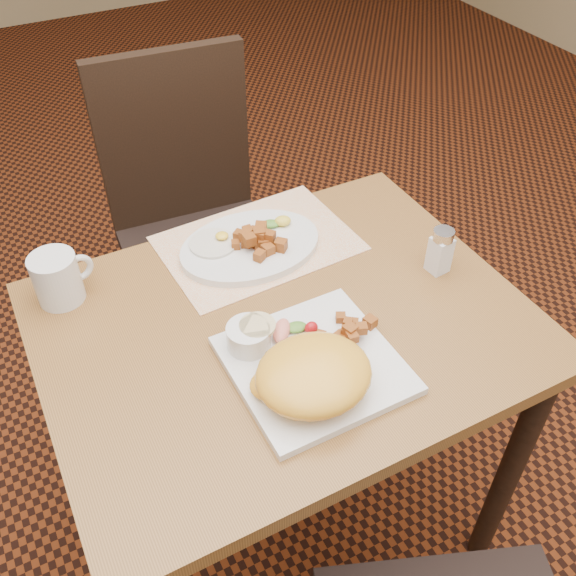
% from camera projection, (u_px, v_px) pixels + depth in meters
% --- Properties ---
extents(ground, '(8.00, 8.00, 0.00)m').
position_uv_depth(ground, '(286.00, 518.00, 1.71)').
color(ground, black).
rests_on(ground, ground).
extents(table, '(0.90, 0.70, 0.75)m').
position_uv_depth(table, '(286.00, 359.00, 1.28)').
color(table, brown).
rests_on(table, ground).
extents(chair_far, '(0.45, 0.46, 0.97)m').
position_uv_depth(chair_far, '(192.00, 214.00, 1.82)').
color(chair_far, black).
rests_on(chair_far, ground).
extents(placemat, '(0.41, 0.30, 0.00)m').
position_uv_depth(placemat, '(258.00, 243.00, 1.38)').
color(placemat, white).
rests_on(placemat, table).
extents(plate_square, '(0.28, 0.28, 0.02)m').
position_uv_depth(plate_square, '(314.00, 365.00, 1.12)').
color(plate_square, silver).
rests_on(plate_square, table).
extents(plate_oval, '(0.31, 0.23, 0.02)m').
position_uv_depth(plate_oval, '(250.00, 246.00, 1.36)').
color(plate_oval, silver).
rests_on(plate_oval, placemat).
extents(hollandaise_mound, '(0.20, 0.18, 0.07)m').
position_uv_depth(hollandaise_mound, '(312.00, 375.00, 1.04)').
color(hollandaise_mound, yellow).
rests_on(hollandaise_mound, plate_square).
extents(ramekin, '(0.09, 0.08, 0.04)m').
position_uv_depth(ramekin, '(249.00, 336.00, 1.13)').
color(ramekin, silver).
rests_on(ramekin, plate_square).
extents(garnish_sq, '(0.09, 0.07, 0.03)m').
position_uv_depth(garnish_sq, '(292.00, 329.00, 1.16)').
color(garnish_sq, '#387223').
rests_on(garnish_sq, plate_square).
extents(fried_egg, '(0.10, 0.10, 0.02)m').
position_uv_depth(fried_egg, '(214.00, 242.00, 1.35)').
color(fried_egg, white).
rests_on(fried_egg, plate_oval).
extents(garnish_ov, '(0.07, 0.05, 0.02)m').
position_uv_depth(garnish_ov, '(278.00, 222.00, 1.39)').
color(garnish_ov, '#387223').
rests_on(garnish_ov, plate_oval).
extents(salt_shaker, '(0.05, 0.05, 0.10)m').
position_uv_depth(salt_shaker, '(440.00, 250.00, 1.28)').
color(salt_shaker, white).
rests_on(salt_shaker, table).
extents(coffee_mug, '(0.12, 0.09, 0.10)m').
position_uv_depth(coffee_mug, '(58.00, 278.00, 1.22)').
color(coffee_mug, silver).
rests_on(coffee_mug, table).
extents(home_fries_sq, '(0.13, 0.11, 0.04)m').
position_uv_depth(home_fries_sq, '(348.00, 332.00, 1.14)').
color(home_fries_sq, '#9F5219').
rests_on(home_fries_sq, plate_square).
extents(home_fries_ov, '(0.11, 0.11, 0.04)m').
position_uv_depth(home_fries_ov, '(258.00, 239.00, 1.33)').
color(home_fries_ov, '#9F5219').
rests_on(home_fries_ov, plate_oval).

